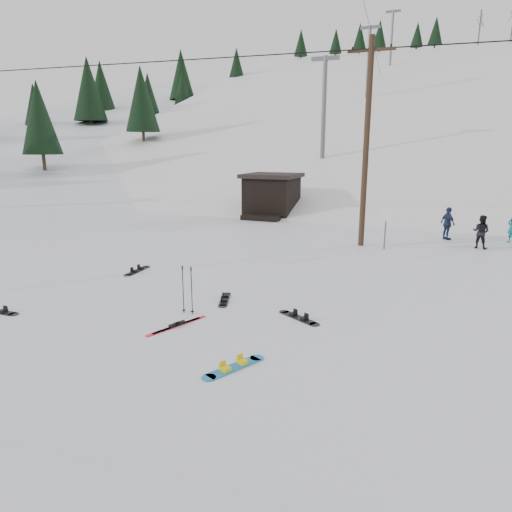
% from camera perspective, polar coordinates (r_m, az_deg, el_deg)
% --- Properties ---
extents(ground, '(200.00, 200.00, 0.00)m').
position_cam_1_polar(ground, '(9.83, -13.95, -13.94)').
color(ground, silver).
rests_on(ground, ground).
extents(ski_slope, '(60.00, 85.24, 65.97)m').
position_cam_1_polar(ski_slope, '(64.32, 16.77, -1.84)').
color(ski_slope, white).
rests_on(ski_slope, ground).
extents(ridge_left, '(47.54, 95.03, 58.38)m').
position_cam_1_polar(ridge_left, '(70.48, -14.31, 0.48)').
color(ridge_left, silver).
rests_on(ridge_left, ground).
extents(treeline_left, '(20.00, 64.00, 10.00)m').
position_cam_1_polar(treeline_left, '(61.41, -17.85, 8.77)').
color(treeline_left, black).
rests_on(treeline_left, ground).
extents(treeline_crest, '(50.00, 6.00, 10.00)m').
position_cam_1_polar(treeline_crest, '(93.20, 19.28, 10.10)').
color(treeline_crest, black).
rests_on(treeline_crest, ski_slope).
extents(utility_pole, '(2.00, 0.26, 9.00)m').
position_cam_1_polar(utility_pole, '(21.21, 13.64, 13.77)').
color(utility_pole, '#3A2819').
rests_on(utility_pole, ground).
extents(trail_sign, '(0.50, 0.09, 1.85)m').
position_cam_1_polar(trail_sign, '(20.89, 15.92, 4.25)').
color(trail_sign, '#595B60').
rests_on(trail_sign, ground).
extents(lift_hut, '(3.40, 4.10, 2.75)m').
position_cam_1_polar(lift_hut, '(29.90, 1.95, 7.61)').
color(lift_hut, black).
rests_on(lift_hut, ground).
extents(lift_tower_near, '(2.20, 0.36, 8.00)m').
position_cam_1_polar(lift_tower_near, '(38.25, 8.51, 18.52)').
color(lift_tower_near, '#595B60').
rests_on(lift_tower_near, ski_slope).
extents(lift_tower_mid, '(2.20, 0.36, 8.00)m').
position_cam_1_polar(lift_tower_mid, '(58.54, 13.90, 22.94)').
color(lift_tower_mid, '#595B60').
rests_on(lift_tower_mid, ski_slope).
extents(lift_tower_far, '(2.20, 0.36, 8.00)m').
position_cam_1_polar(lift_tower_far, '(79.22, 16.62, 25.01)').
color(lift_tower_far, '#595B60').
rests_on(lift_tower_far, ski_slope).
extents(hero_snowboard, '(0.85, 1.45, 0.11)m').
position_cam_1_polar(hero_snowboard, '(9.73, -2.78, -13.66)').
color(hero_snowboard, '#1C7FB9').
rests_on(hero_snowboard, ground).
extents(hero_skis, '(0.75, 1.76, 0.10)m').
position_cam_1_polar(hero_skis, '(11.94, -9.85, -8.51)').
color(hero_skis, red).
rests_on(hero_skis, ground).
extents(ski_poles, '(0.37, 0.10, 1.33)m').
position_cam_1_polar(ski_poles, '(12.57, -8.58, -4.15)').
color(ski_poles, black).
rests_on(ski_poles, ground).
extents(board_scatter_b, '(0.36, 1.51, 0.11)m').
position_cam_1_polar(board_scatter_b, '(17.31, -14.62, -1.76)').
color(board_scatter_b, black).
rests_on(board_scatter_b, ground).
extents(board_scatter_d, '(1.29, 0.83, 0.10)m').
position_cam_1_polar(board_scatter_d, '(12.32, 5.36, -7.65)').
color(board_scatter_d, black).
rests_on(board_scatter_d, ground).
extents(board_scatter_f, '(0.64, 1.31, 0.10)m').
position_cam_1_polar(board_scatter_f, '(13.69, -3.94, -5.43)').
color(board_scatter_f, black).
rests_on(board_scatter_f, ground).
extents(skier_dark, '(0.89, 0.80, 1.50)m').
position_cam_1_polar(skier_dark, '(22.72, 26.30, 2.74)').
color(skier_dark, black).
rests_on(skier_dark, ground).
extents(skier_navy, '(0.89, 0.98, 1.60)m').
position_cam_1_polar(skier_navy, '(24.15, 22.84, 3.77)').
color(skier_navy, '#1B2545').
rests_on(skier_navy, ground).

